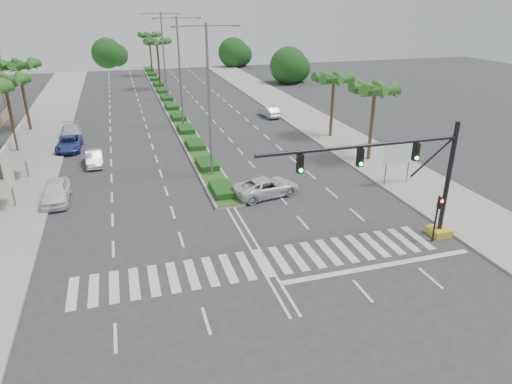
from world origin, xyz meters
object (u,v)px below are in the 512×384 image
car_parked_c (69,144)px  car_parked_d (71,133)px  car_parked_a (56,192)px  car_crossing (266,187)px  car_parked_b (94,158)px  car_right (269,111)px

car_parked_c → car_parked_d: size_ratio=0.92×
car_parked_a → car_parked_c: size_ratio=0.94×
car_parked_a → car_parked_d: bearing=90.4°
car_parked_a → car_crossing: (14.90, -3.32, -0.07)m
car_parked_b → car_parked_a: bearing=-110.3°
car_parked_c → car_crossing: 21.98m
car_parked_d → car_crossing: 24.70m
car_parked_d → car_crossing: (14.90, -19.70, -0.05)m
car_parked_d → car_right: bearing=5.4°
car_parked_c → car_crossing: bearing=-45.3°
car_parked_a → car_parked_b: bearing=72.6°
car_crossing → car_right: car_crossing is taller
car_right → car_parked_a: bearing=36.4°
car_parked_d → car_crossing: size_ratio=1.03×
car_parked_b → car_parked_c: car_parked_c is taller
car_parked_c → car_right: 24.09m
car_parked_c → car_crossing: (14.90, -16.16, 0.04)m
car_parked_b → car_parked_c: size_ratio=0.82×
car_parked_a → car_parked_c: (0.00, 12.84, -0.10)m
car_crossing → car_right: size_ratio=1.23×
car_parked_a → car_parked_d: (0.00, 16.39, -0.02)m
car_parked_b → car_parked_d: size_ratio=0.75×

